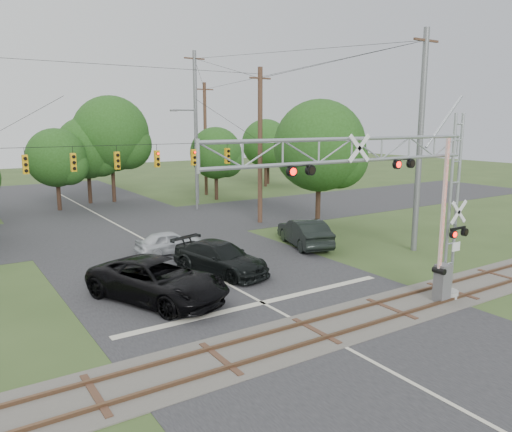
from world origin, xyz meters
TOP-DOWN VIEW (x-y plane):
  - ground at (0.00, 0.00)m, footprint 160.00×160.00m
  - road_main at (0.00, 10.00)m, footprint 14.00×90.00m
  - road_cross at (0.00, 24.00)m, footprint 90.00×12.00m
  - railroad_track at (0.00, 2.00)m, footprint 90.00×3.20m
  - crossing_gantry at (3.52, 1.63)m, footprint 12.55×1.01m
  - traffic_signal_span at (0.91, 20.00)m, footprint 19.34×0.36m
  - pickup_black at (-3.55, 8.27)m, footprint 5.34×7.20m
  - car_dark at (0.60, 10.22)m, footprint 3.74×5.93m
  - sedan_silver at (0.03, 15.28)m, footprint 3.98×1.65m
  - suv_dark at (7.71, 12.34)m, footprint 3.24×5.51m
  - streetlight at (7.86, 27.82)m, footprint 2.33×0.24m
  - utility_poles at (3.16, 23.51)m, footprint 26.82×27.82m
  - treeline at (-0.30, 33.28)m, footprint 52.45×31.16m

SIDE VIEW (x-z plane):
  - ground at x=0.00m, z-range 0.00..0.00m
  - road_main at x=0.00m, z-range 0.00..0.02m
  - road_cross at x=0.00m, z-range 0.00..0.02m
  - railroad_track at x=0.00m, z-range -0.05..0.11m
  - sedan_silver at x=0.03m, z-range 0.00..1.35m
  - car_dark at x=0.60m, z-range 0.00..1.60m
  - suv_dark at x=7.71m, z-range 0.00..1.72m
  - pickup_black at x=-3.55m, z-range 0.00..1.82m
  - streetlight at x=7.86m, z-range 0.52..9.27m
  - crossing_gantry at x=3.52m, z-range 0.98..8.92m
  - treeline at x=-0.30m, z-range 0.42..10.45m
  - traffic_signal_span at x=0.91m, z-range -0.10..11.40m
  - utility_poles at x=3.16m, z-range -0.74..13.13m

